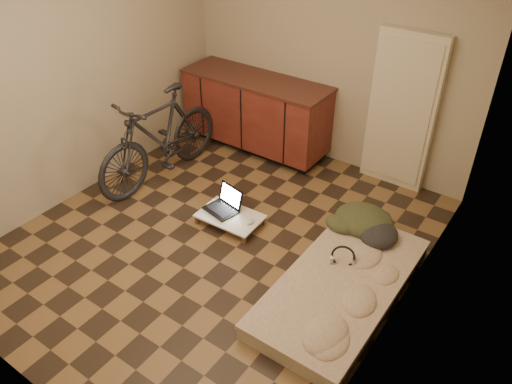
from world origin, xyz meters
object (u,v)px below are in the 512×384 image
Objects in this scene: futon at (341,286)px; bicycle at (159,133)px; lap_desk at (230,216)px; laptop at (224,205)px.

bicycle is at bearing 169.80° from futon.
lap_desk is 1.72× the size of laptop.
laptop is (1.04, -0.19, -0.42)m from bicycle.
bicycle is 1.13m from laptop.
bicycle is 2.73× the size of lap_desk.
lap_desk is at bearing 171.33° from futon.
futon is 1.36m from lap_desk.
bicycle reaches higher than lap_desk.
lap_desk is at bearing -10.07° from bicycle.
lap_desk is (1.15, -0.25, -0.48)m from bicycle.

